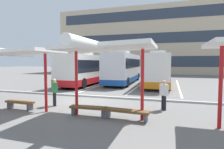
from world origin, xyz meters
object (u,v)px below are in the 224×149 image
Objects in this scene: coach_bus_0 at (88,69)px; bench_3 at (126,112)px; bench_2 at (88,109)px; waiting_passenger_2 at (164,93)px; coach_bus_2 at (159,69)px; waiting_shelter_2 at (105,49)px; waiting_passenger_0 at (54,91)px; waiting_shelter_1 at (15,54)px; bench_1 at (20,103)px; coach_bus_1 at (124,68)px.

coach_bus_0 reaches higher than bench_3.
coach_bus_0 is 5.10× the size of bench_3.
waiting_passenger_2 is at bearing 33.42° from bench_2.
coach_bus_2 is 11.40m from waiting_passenger_2.
waiting_shelter_2 reaches higher than waiting_passenger_0.
waiting_shelter_1 is at bearing -83.17° from coach_bus_0.
coach_bus_2 is 14.90m from bench_1.
coach_bus_2 is 15.11m from waiting_shelter_1.
bench_2 is 0.88× the size of bench_3.
bench_2 is (3.93, -0.02, 0.00)m from bench_1.
coach_bus_1 is at bearing 33.98° from coach_bus_0.
bench_1 is 1.07× the size of waiting_passenger_2.
bench_3 is at bearing -58.62° from coach_bus_0.
waiting_passenger_2 is (5.94, 0.90, 0.00)m from waiting_passenger_0.
coach_bus_2 is 13.75m from bench_2.
waiting_shelter_1 reaches higher than waiting_passenger_0.
bench_1 is 7.53m from waiting_passenger_2.
waiting_shelter_2 is at bearing -173.08° from bench_3.
coach_bus_2 is 6.95× the size of bench_1.
coach_bus_1 reaches higher than bench_3.
bench_2 is 3.00m from waiting_passenger_0.
coach_bus_0 is at bearing 117.84° from waiting_shelter_2.
bench_1 is 0.33× the size of waiting_shelter_2.
bench_2 is at bearing -99.66° from coach_bus_2.
coach_bus_0 is 2.23× the size of waiting_shelter_1.
coach_bus_0 is at bearing -146.02° from coach_bus_1.
bench_1 is at bearing -135.32° from waiting_passenger_0.
waiting_passenger_0 is at bearing 44.68° from bench_1.
coach_bus_2 is 13.22m from waiting_passenger_0.
waiting_passenger_2 is at bearing 16.56° from bench_1.
coach_bus_2 is at bearing 84.17° from waiting_shelter_2.
coach_bus_1 is 7.03× the size of waiting_passenger_2.
coach_bus_1 is 12.96m from waiting_passenger_2.
waiting_shelter_1 is at bearing -98.66° from coach_bus_1.
waiting_shelter_2 is (6.25, -11.84, 1.36)m from coach_bus_0.
waiting_shelter_2 is (2.65, -14.26, 1.26)m from coach_bus_1.
coach_bus_1 is at bearing 97.10° from bench_2.
coach_bus_1 is 14.50m from waiting_shelter_1.
coach_bus_2 is at bearing -8.25° from coach_bus_1.
waiting_shelter_2 is at bearing 0.43° from waiting_shelter_1.
coach_bus_0 reaches higher than bench_1.
coach_bus_0 is at bearing 96.97° from bench_1.
coach_bus_2 is at bearing 80.34° from bench_2.
waiting_shelter_2 is 2.51× the size of bench_3.
bench_2 is 1.80m from bench_3.
bench_1 is 1.08× the size of waiting_passenger_0.
waiting_shelter_2 is 2.85m from bench_3.
coach_bus_1 reaches higher than waiting_passenger_0.
waiting_shelter_2 is at bearing -22.09° from waiting_passenger_0.
waiting_shelter_1 is 2.61× the size of bench_2.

